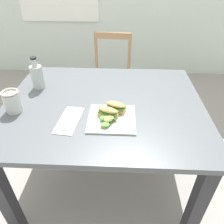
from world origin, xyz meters
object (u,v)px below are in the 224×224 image
at_px(sandwich_half_front, 108,112).
at_px(sandwich_half_back, 116,107).
at_px(dining_table, 104,118).
at_px(mason_jar_iced_tea, 13,102).
at_px(plate_lunch, 112,119).
at_px(bottle_cold_brew, 38,78).
at_px(chair_wooden_far, 111,79).
at_px(fork_on_napkin, 70,118).

xyz_separation_m(sandwich_half_front, sandwich_half_back, (0.04, 0.05, 0.00)).
distance_m(dining_table, mason_jar_iced_tea, 0.54).
distance_m(dining_table, sandwich_half_back, 0.20).
bearing_deg(mason_jar_iced_tea, sandwich_half_front, -4.64).
relative_size(sandwich_half_front, mason_jar_iced_tea, 0.94).
distance_m(plate_lunch, bottle_cold_brew, 0.60).
height_order(chair_wooden_far, sandwich_half_back, chair_wooden_far).
bearing_deg(dining_table, bottle_cold_brew, 160.11).
height_order(bottle_cold_brew, mason_jar_iced_tea, bottle_cold_brew).
bearing_deg(bottle_cold_brew, sandwich_half_back, -26.85).
bearing_deg(plate_lunch, chair_wooden_far, 93.18).
bearing_deg(chair_wooden_far, plate_lunch, -86.82).
height_order(plate_lunch, mason_jar_iced_tea, mason_jar_iced_tea).
height_order(sandwich_half_front, bottle_cold_brew, bottle_cold_brew).
xyz_separation_m(dining_table, chair_wooden_far, (-0.00, 0.89, -0.17)).
bearing_deg(fork_on_napkin, mason_jar_iced_tea, 170.10).
height_order(chair_wooden_far, plate_lunch, chair_wooden_far).
distance_m(dining_table, chair_wooden_far, 0.91).
xyz_separation_m(sandwich_half_front, bottle_cold_brew, (-0.48, 0.32, 0.03)).
xyz_separation_m(chair_wooden_far, fork_on_napkin, (-0.16, -1.06, 0.30)).
distance_m(sandwich_half_front, sandwich_half_back, 0.07).
height_order(dining_table, plate_lunch, plate_lunch).
height_order(sandwich_half_front, sandwich_half_back, same).
relative_size(bottle_cold_brew, mason_jar_iced_tea, 1.68).
xyz_separation_m(plate_lunch, fork_on_napkin, (-0.22, -0.00, 0.00)).
xyz_separation_m(sandwich_half_front, mason_jar_iced_tea, (-0.53, 0.04, 0.02)).
distance_m(chair_wooden_far, plate_lunch, 1.10).
distance_m(dining_table, bottle_cold_brew, 0.51).
distance_m(chair_wooden_far, mason_jar_iced_tea, 1.17).
bearing_deg(bottle_cold_brew, chair_wooden_far, 58.94).
height_order(dining_table, sandwich_half_front, sandwich_half_front).
height_order(dining_table, chair_wooden_far, chair_wooden_far).
bearing_deg(mason_jar_iced_tea, chair_wooden_far, 63.91).
xyz_separation_m(plate_lunch, sandwich_half_front, (-0.02, 0.01, 0.03)).
relative_size(dining_table, bottle_cold_brew, 5.63).
height_order(plate_lunch, sandwich_half_back, sandwich_half_back).
bearing_deg(sandwich_half_back, mason_jar_iced_tea, -178.99).
height_order(sandwich_half_front, mason_jar_iced_tea, mason_jar_iced_tea).
relative_size(chair_wooden_far, plate_lunch, 3.49).
bearing_deg(sandwich_half_back, sandwich_half_front, -126.90).
distance_m(fork_on_napkin, bottle_cold_brew, 0.44).
bearing_deg(plate_lunch, sandwich_half_back, 73.12).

